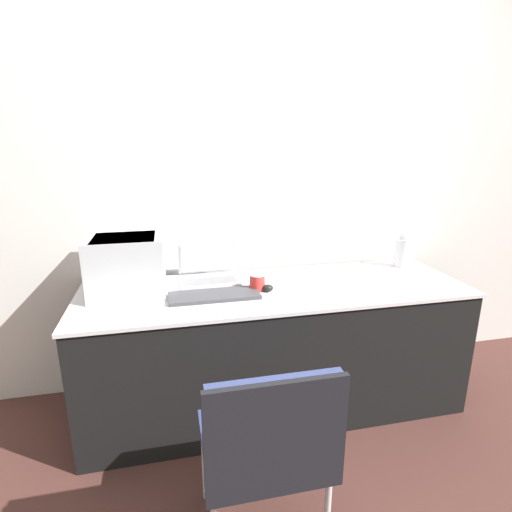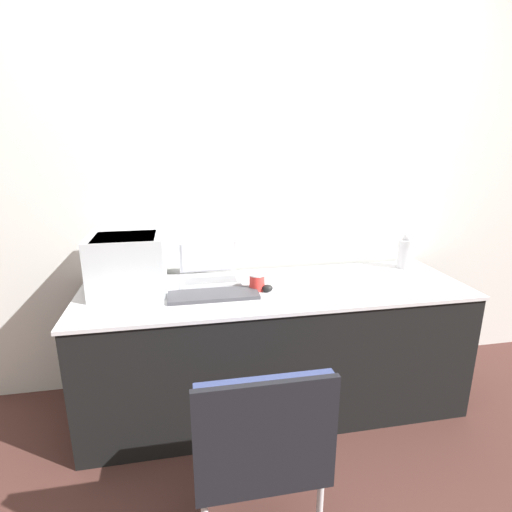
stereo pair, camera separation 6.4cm
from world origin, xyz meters
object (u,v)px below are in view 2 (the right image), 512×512
(printer, at_px, (128,261))
(laptop_left, at_px, (209,272))
(external_keyboard, at_px, (214,295))
(coffee_cup, at_px, (257,282))
(metal_pitcher, at_px, (406,252))
(chair, at_px, (260,441))
(mouse, at_px, (267,288))

(printer, xyz_separation_m, laptop_left, (0.44, 0.09, -0.12))
(external_keyboard, bearing_deg, coffee_cup, 13.14)
(metal_pitcher, height_order, chair, metal_pitcher)
(external_keyboard, height_order, mouse, mouse)
(mouse, bearing_deg, external_keyboard, -175.96)
(laptop_left, height_order, coffee_cup, laptop_left)
(metal_pitcher, bearing_deg, coffee_cup, -167.94)
(laptop_left, bearing_deg, coffee_cup, -41.05)
(external_keyboard, bearing_deg, chair, -84.31)
(laptop_left, bearing_deg, external_keyboard, -90.03)
(printer, relative_size, chair, 0.47)
(printer, xyz_separation_m, metal_pitcher, (1.69, 0.09, -0.07))
(printer, distance_m, mouse, 0.76)
(printer, xyz_separation_m, chair, (0.52, -1.01, -0.39))
(mouse, bearing_deg, chair, -104.00)
(laptop_left, relative_size, mouse, 5.57)
(printer, xyz_separation_m, external_keyboard, (0.44, -0.18, -0.16))
(laptop_left, relative_size, external_keyboard, 0.71)
(printer, xyz_separation_m, mouse, (0.73, -0.16, -0.15))
(coffee_cup, xyz_separation_m, mouse, (0.05, -0.04, -0.03))
(printer, relative_size, coffee_cup, 4.14)
(coffee_cup, bearing_deg, metal_pitcher, 12.06)
(laptop_left, relative_size, chair, 0.41)
(laptop_left, relative_size, coffee_cup, 3.61)
(mouse, bearing_deg, metal_pitcher, 14.69)
(laptop_left, bearing_deg, printer, -168.85)
(external_keyboard, bearing_deg, laptop_left, 89.97)
(chair, bearing_deg, coffee_cup, 79.65)
(mouse, xyz_separation_m, metal_pitcher, (0.96, 0.25, 0.08))
(coffee_cup, xyz_separation_m, metal_pitcher, (1.01, 0.22, 0.05))
(metal_pitcher, distance_m, chair, 1.64)
(laptop_left, height_order, mouse, laptop_left)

